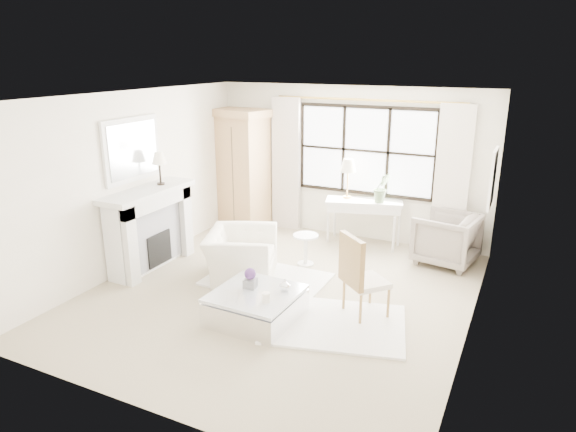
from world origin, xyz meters
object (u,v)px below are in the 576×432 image
Objects in this scene: coffee_table at (256,306)px; console_table at (363,222)px; armoire at (241,167)px; club_armchair at (241,255)px.

console_table is at bearing 85.44° from coffee_table.
club_armchair is (1.28, -2.19, -0.78)m from armoire.
console_table is 1.25× the size of club_armchair.
club_armchair is 1.34m from coffee_table.
console_table reaches higher than club_armchair.
armoire reaches higher than console_table.
club_armchair reaches higher than coffee_table.
club_armchair is at bearing -135.20° from console_table.
coffee_table is at bearing -161.78° from club_armchair.
coffee_table is (-0.36, -3.20, -0.22)m from console_table.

